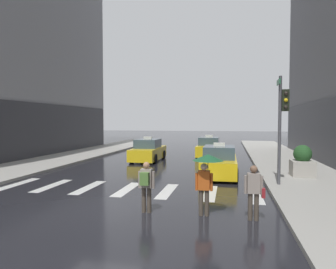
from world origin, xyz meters
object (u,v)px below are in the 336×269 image
pedestrian_with_umbrella (207,168)px  taxi_third (209,148)px  traffic_light_pole (282,114)px  taxi_lead (219,163)px  taxi_second (148,151)px  pedestrian_with_backpack (146,183)px  pedestrian_with_handbag (254,189)px  planter_near_corner (302,162)px

pedestrian_with_umbrella → taxi_third: bearing=93.5°
traffic_light_pole → taxi_lead: traffic_light_pole is taller
traffic_light_pole → taxi_third: (-3.93, 11.19, -2.53)m
taxi_second → pedestrian_with_backpack: taxi_second is taller
pedestrian_with_handbag → traffic_light_pole: bearing=72.3°
taxi_second → planter_near_corner: taxi_second is taller
taxi_second → planter_near_corner: size_ratio=2.84×
planter_near_corner → taxi_third: bearing=120.8°
traffic_light_pole → planter_near_corner: traffic_light_pole is taller
taxi_lead → planter_near_corner: (4.19, -0.08, 0.15)m
traffic_light_pole → taxi_second: size_ratio=1.06×
traffic_light_pole → pedestrian_with_backpack: size_ratio=2.91×
traffic_light_pole → taxi_second: traffic_light_pole is taller
taxi_lead → pedestrian_with_umbrella: pedestrian_with_umbrella is taller
traffic_light_pole → planter_near_corner: bearing=58.9°
traffic_light_pole → taxi_third: 12.13m
pedestrian_with_handbag → planter_near_corner: bearing=67.7°
taxi_third → pedestrian_with_umbrella: (0.96, -15.87, 0.79)m
pedestrian_with_backpack → pedestrian_with_handbag: size_ratio=1.00×
traffic_light_pole → pedestrian_with_handbag: 5.58m
taxi_third → planter_near_corner: (5.31, -8.90, 0.15)m
taxi_second → planter_near_corner: bearing=-29.1°
taxi_lead → pedestrian_with_backpack: (-2.09, -7.13, 0.25)m
taxi_second → pedestrian_with_umbrella: pedestrian_with_umbrella is taller
taxi_lead → taxi_third: bearing=97.2°
pedestrian_with_handbag → pedestrian_with_umbrella: bearing=173.8°
taxi_third → pedestrian_with_umbrella: pedestrian_with_umbrella is taller
pedestrian_with_umbrella → pedestrian_with_handbag: 1.54m
taxi_second → taxi_lead: bearing=-44.2°
traffic_light_pole → taxi_lead: (-2.80, 2.38, -2.53)m
taxi_second → pedestrian_with_umbrella: size_ratio=2.34×
traffic_light_pole → taxi_second: (-8.21, 7.63, -2.53)m
taxi_second → planter_near_corner: (9.59, -5.34, 0.15)m
pedestrian_with_backpack → planter_near_corner: size_ratio=1.03×
traffic_light_pole → planter_near_corner: size_ratio=3.00×
traffic_light_pole → pedestrian_with_umbrella: (-2.96, -4.68, -1.74)m
pedestrian_with_handbag → planter_near_corner: (2.93, 7.12, -0.06)m
taxi_third → planter_near_corner: size_ratio=2.85×
taxi_lead → taxi_third: same height
traffic_light_pole → pedestrian_with_umbrella: 5.80m
traffic_light_pole → pedestrian_with_backpack: bearing=-135.9°
traffic_light_pole → taxi_third: traffic_light_pole is taller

